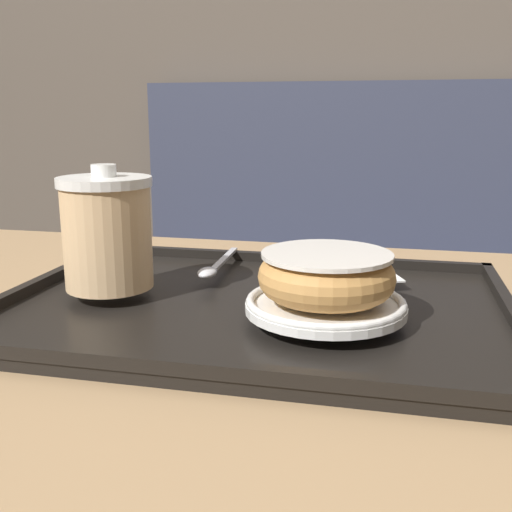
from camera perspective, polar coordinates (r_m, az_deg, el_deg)
The scene contains 9 objects.
wall_behind at distance 1.72m, azimuth 7.71°, elevation 22.66°, with size 8.00×0.05×2.40m.
booth_bench at distance 1.58m, azimuth 11.40°, elevation -9.34°, with size 1.28×0.44×1.00m.
cafe_table at distance 0.71m, azimuth -2.61°, elevation -16.44°, with size 1.10×0.72×0.71m.
serving_tray at distance 0.64m, azimuth 0.00°, elevation -4.97°, with size 0.52×0.38×0.02m.
napkin_paper at distance 0.72m, azimuth 7.55°, elevation -1.45°, with size 0.16×0.15×0.00m.
coffee_cup_front at distance 0.66m, azimuth -13.99°, elevation 2.24°, with size 0.10×0.10×0.13m.
plate_with_chocolate_donut at distance 0.58m, azimuth 6.64°, elevation -4.61°, with size 0.15×0.15×0.01m.
donut_chocolate_glazed at distance 0.57m, azimuth 6.72°, elevation -1.81°, with size 0.13×0.13×0.04m.
spoon at distance 0.72m, azimuth -4.13°, elevation -1.16°, with size 0.02×0.16×0.01m.
Camera 1 is at (0.17, -0.59, 0.92)m, focal length 42.00 mm.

